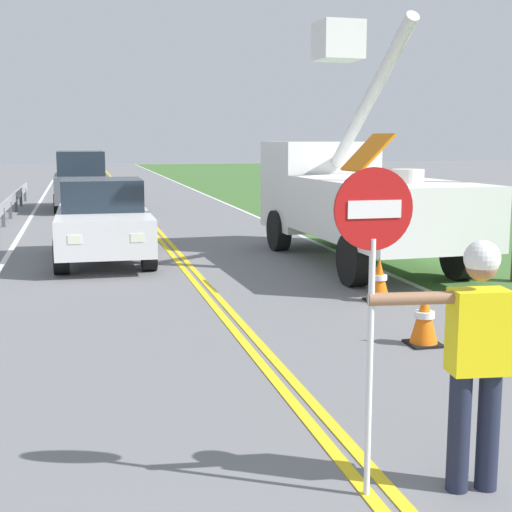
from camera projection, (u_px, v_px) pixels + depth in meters
centerline_yellow_left at (151, 229)px, 20.66m from camera, size 0.11×110.00×0.01m
centerline_yellow_right at (157, 229)px, 20.70m from camera, size 0.11×110.00×0.01m
edge_line_right at (276, 225)px, 21.52m from camera, size 0.12×110.00×0.01m
edge_line_left at (21, 233)px, 19.85m from camera, size 0.12×110.00×0.01m
flagger_worker at (476, 350)px, 5.12m from camera, size 1.08×0.28×1.83m
stop_sign_paddle at (372, 259)px, 4.92m from camera, size 0.56×0.04×2.33m
utility_bucket_truck at (351, 194)px, 15.12m from camera, size 2.67×6.89×4.98m
oncoming_sedan_nearest at (103, 221)px, 15.07m from camera, size 1.95×4.12×1.70m
oncoming_suv_second at (81, 180)px, 26.34m from camera, size 1.95×4.62×2.10m
traffic_cone_lead at (424, 318)px, 8.95m from camera, size 0.40×0.40×0.70m
traffic_cone_mid at (379, 280)px, 11.37m from camera, size 0.40×0.40×0.70m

